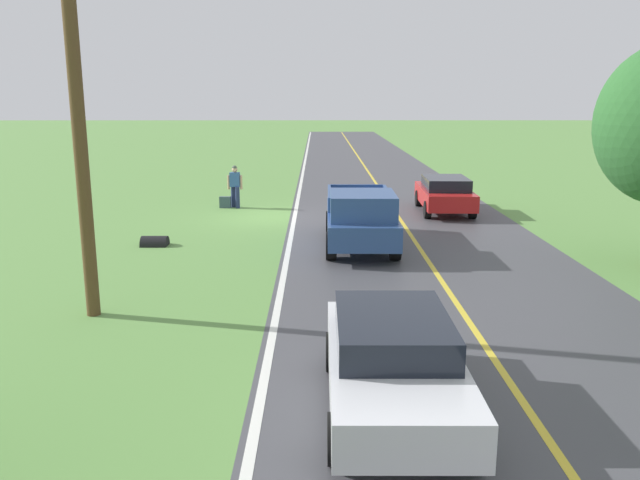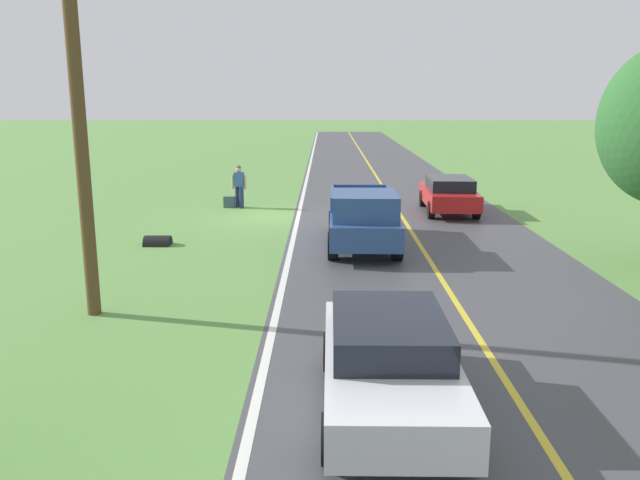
{
  "view_description": "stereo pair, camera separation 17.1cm",
  "coord_description": "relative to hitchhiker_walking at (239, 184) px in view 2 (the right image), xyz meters",
  "views": [
    {
      "loc": [
        -1.68,
        24.18,
        4.52
      ],
      "look_at": [
        -1.73,
        10.7,
        1.5
      ],
      "focal_mm": 36.11,
      "sensor_mm": 36.0,
      "label": 1
    },
    {
      "loc": [
        -1.85,
        24.18,
        4.52
      ],
      "look_at": [
        -1.73,
        10.7,
        1.5
      ],
      "focal_mm": 36.11,
      "sensor_mm": 36.0,
      "label": 2
    }
  ],
  "objects": [
    {
      "name": "ground_plane",
      "position": [
        -1.71,
        2.15,
        -0.98
      ],
      "size": [
        200.0,
        200.0,
        0.0
      ],
      "primitive_type": "plane",
      "color": "#609347"
    },
    {
      "name": "road_surface",
      "position": [
        -6.49,
        2.15,
        -0.98
      ],
      "size": [
        8.32,
        120.0,
        0.0
      ],
      "primitive_type": "cube",
      "color": "#47474C",
      "rests_on": "ground"
    },
    {
      "name": "lane_edge_line",
      "position": [
        -2.51,
        2.15,
        -0.98
      ],
      "size": [
        0.16,
        117.6,
        0.0
      ],
      "primitive_type": "cube",
      "color": "silver",
      "rests_on": "ground"
    },
    {
      "name": "lane_centre_line",
      "position": [
        -6.49,
        2.15,
        -0.98
      ],
      "size": [
        0.14,
        117.6,
        0.0
      ],
      "primitive_type": "cube",
      "color": "gold",
      "rests_on": "ground"
    },
    {
      "name": "hitchhiker_walking",
      "position": [
        0.0,
        0.0,
        0.0
      ],
      "size": [
        0.62,
        0.52,
        1.75
      ],
      "color": "navy",
      "rests_on": "ground"
    },
    {
      "name": "suitcase_carried",
      "position": [
        0.42,
        0.06,
        -0.75
      ],
      "size": [
        0.47,
        0.22,
        0.46
      ],
      "primitive_type": "cube",
      "rotation": [
        0.0,
        0.0,
        1.53
      ],
      "color": "#384C56",
      "rests_on": "ground"
    },
    {
      "name": "pickup_truck_passing",
      "position": [
        -4.7,
        7.29,
        -0.01
      ],
      "size": [
        2.16,
        5.43,
        1.82
      ],
      "color": "#2D4C84",
      "rests_on": "ground"
    },
    {
      "name": "sedan_ahead_same_lane",
      "position": [
        -4.48,
        17.58,
        -0.23
      ],
      "size": [
        1.95,
        4.41,
        1.41
      ],
      "color": "silver",
      "rests_on": "ground"
    },
    {
      "name": "sedan_near_oncoming",
      "position": [
        -8.43,
        1.12,
        -0.23
      ],
      "size": [
        2.04,
        4.46,
        1.41
      ],
      "color": "red",
      "rests_on": "ground"
    },
    {
      "name": "utility_pole_roadside",
      "position": [
        1.35,
        13.38,
        3.36
      ],
      "size": [
        0.28,
        0.28,
        8.69
      ],
      "primitive_type": "cylinder",
      "color": "brown",
      "rests_on": "ground"
    },
    {
      "name": "drainage_culvert",
      "position": [
        1.65,
        6.94,
        -0.98
      ],
      "size": [
        0.8,
        0.6,
        0.6
      ],
      "primitive_type": "cylinder",
      "rotation": [
        0.0,
        1.57,
        0.0
      ],
      "color": "black",
      "rests_on": "ground"
    }
  ]
}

